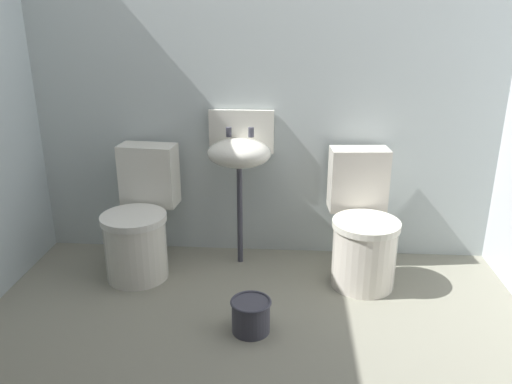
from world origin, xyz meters
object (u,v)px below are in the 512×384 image
(toilet_right, at_px, (362,230))
(sink, at_px, (240,151))
(toilet_left, at_px, (140,224))
(bucket, at_px, (251,315))

(toilet_right, bearing_deg, sink, -18.46)
(toilet_right, bearing_deg, toilet_left, -4.69)
(toilet_right, height_order, bucket, toilet_right)
(sink, relative_size, bucket, 4.59)
(toilet_left, height_order, sink, sink)
(toilet_left, height_order, bucket, toilet_left)
(toilet_left, distance_m, sink, 0.78)
(toilet_left, xyz_separation_m, bucket, (0.75, -0.62, -0.23))
(toilet_right, bearing_deg, bucket, 39.39)
(toilet_left, bearing_deg, bucket, 146.13)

